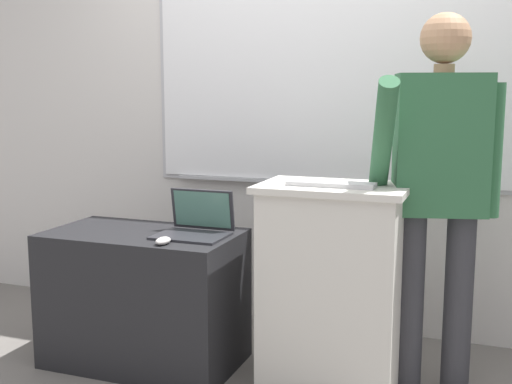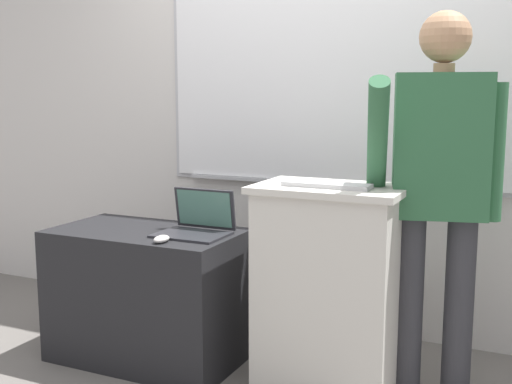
{
  "view_description": "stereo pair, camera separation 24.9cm",
  "coord_description": "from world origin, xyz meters",
  "views": [
    {
      "loc": [
        1.09,
        -2.35,
        1.39
      ],
      "look_at": [
        0.03,
        0.52,
        0.91
      ],
      "focal_mm": 45.0,
      "sensor_mm": 36.0,
      "label": 1
    },
    {
      "loc": [
        1.32,
        -2.26,
        1.39
      ],
      "look_at": [
        0.03,
        0.52,
        0.91
      ],
      "focal_mm": 45.0,
      "sensor_mm": 36.0,
      "label": 2
    }
  ],
  "objects": [
    {
      "name": "wireless_keyboard",
      "position": [
        0.43,
        0.39,
        0.98
      ],
      "size": [
        0.39,
        0.11,
        0.02
      ],
      "color": "silver",
      "rests_on": "lectern_podium"
    },
    {
      "name": "computer_mouse_by_laptop",
      "position": [
        -0.31,
        0.21,
        0.7
      ],
      "size": [
        0.06,
        0.1,
        0.03
      ],
      "color": "silver",
      "rests_on": "side_desk"
    },
    {
      "name": "side_desk",
      "position": [
        -0.54,
        0.4,
        0.34
      ],
      "size": [
        0.97,
        0.55,
        0.69
      ],
      "color": "black",
      "rests_on": "ground_plane"
    },
    {
      "name": "person_presenter",
      "position": [
        0.87,
        0.6,
        1.0
      ],
      "size": [
        0.57,
        0.62,
        1.73
      ],
      "rotation": [
        0.0,
        0.0,
        0.26
      ],
      "color": "#333338",
      "rests_on": "ground_plane"
    },
    {
      "name": "laptop",
      "position": [
        -0.26,
        0.45,
        0.75
      ],
      "size": [
        0.34,
        0.29,
        0.22
      ],
      "color": "#28282D",
      "rests_on": "side_desk"
    },
    {
      "name": "back_wall",
      "position": [
        0.01,
        1.3,
        1.39
      ],
      "size": [
        6.4,
        0.17,
        2.77
      ],
      "color": "silver",
      "rests_on": "ground_plane"
    },
    {
      "name": "lectern_podium",
      "position": [
        0.43,
        0.45,
        0.49
      ],
      "size": [
        0.67,
        0.44,
        0.97
      ],
      "color": "beige",
      "rests_on": "ground_plane"
    }
  ]
}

